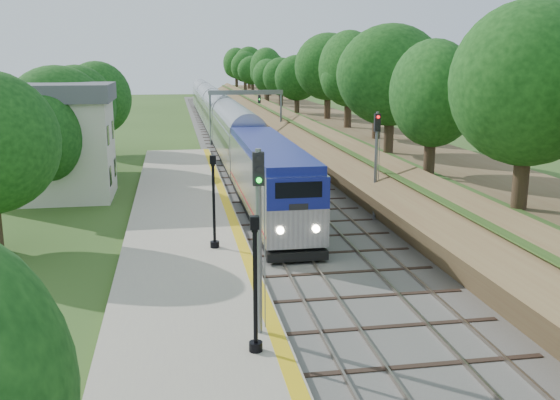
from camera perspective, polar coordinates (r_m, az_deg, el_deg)
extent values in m
cube|color=#4C4944|center=(76.16, -3.90, 5.55)|extent=(9.50, 170.00, 0.12)
cube|color=gray|center=(75.92, -5.96, 5.60)|extent=(0.08, 170.00, 0.16)
cube|color=gray|center=(76.02, -4.87, 5.63)|extent=(0.08, 170.00, 0.16)
cube|color=gray|center=(76.28, -2.94, 5.68)|extent=(0.08, 170.00, 0.16)
cube|color=gray|center=(76.46, -1.87, 5.71)|extent=(0.08, 170.00, 0.16)
cube|color=#ADA58B|center=(32.58, -8.60, -4.27)|extent=(6.40, 68.00, 0.38)
cube|color=gold|center=(32.69, -3.60, -3.73)|extent=(0.55, 68.00, 0.01)
cube|color=brown|center=(77.51, 3.13, 6.76)|extent=(9.00, 170.00, 3.00)
cube|color=brown|center=(76.77, 0.27, 6.57)|extent=(4.47, 170.00, 4.54)
cylinder|color=#332316|center=(30.08, 21.73, 1.61)|extent=(0.60, 0.60, 2.62)
sphere|color=#10380F|center=(29.65, 22.30, 8.38)|extent=(5.70, 5.70, 5.70)
cylinder|color=#332316|center=(76.95, 2.06, 8.83)|extent=(0.60, 0.60, 2.62)
sphere|color=#10380F|center=(76.78, 2.08, 11.49)|extent=(5.70, 5.70, 5.70)
cylinder|color=#332316|center=(126.24, -2.62, 10.40)|extent=(0.60, 0.60, 2.62)
sphere|color=#10380F|center=(126.14, -2.64, 12.02)|extent=(5.70, 5.70, 5.70)
cube|color=beige|center=(46.37, -20.10, 4.26)|extent=(8.00, 6.00, 6.80)
cube|color=#505258|center=(46.00, -20.48, 9.19)|extent=(8.60, 6.60, 1.20)
cube|color=black|center=(44.30, -15.24, 2.13)|extent=(0.05, 1.10, 1.30)
cube|color=black|center=(47.83, -14.85, 2.92)|extent=(0.05, 1.10, 1.30)
cube|color=black|center=(43.88, -15.45, 5.72)|extent=(0.05, 1.10, 1.30)
cube|color=black|center=(47.44, -15.04, 6.25)|extent=(0.05, 1.10, 1.30)
cylinder|color=slate|center=(70.59, -6.37, 7.41)|extent=(0.24, 0.24, 6.20)
cylinder|color=slate|center=(71.50, 0.10, 7.56)|extent=(0.24, 0.24, 6.20)
cube|color=slate|center=(70.73, -3.15, 9.80)|extent=(8.40, 0.25, 0.50)
cube|color=black|center=(70.38, -5.17, 9.14)|extent=(0.30, 0.20, 0.90)
cube|color=black|center=(70.81, -1.90, 9.21)|extent=(0.30, 0.20, 0.90)
cylinder|color=#332316|center=(42.51, -18.15, 0.71)|extent=(0.60, 0.60, 2.45)
sphere|color=#10380F|center=(41.98, -18.47, 5.15)|extent=(5.32, 5.32, 5.32)
cylinder|color=#332316|center=(58.14, -15.94, 3.98)|extent=(0.60, 0.60, 2.45)
sphere|color=#10380F|center=(57.75, -16.15, 7.24)|extent=(5.32, 5.32, 5.32)
cube|color=black|center=(38.27, -1.01, -0.93)|extent=(2.78, 17.41, 0.60)
cube|color=#B7BAC1|center=(37.84, -1.02, 2.03)|extent=(3.02, 18.14, 3.43)
cube|color=navy|center=(37.52, -1.03, 4.93)|extent=(2.90, 17.41, 0.44)
cube|color=navy|center=(28.86, 1.70, 0.55)|extent=(2.99, 0.10, 1.51)
cube|color=black|center=(28.78, 1.72, 0.93)|extent=(2.22, 0.06, 0.76)
cube|color=#A30F17|center=(38.07, -1.01, 0.32)|extent=(3.04, 17.77, 0.10)
cube|color=#B7BAC1|center=(57.25, -4.01, 5.34)|extent=(3.02, 20.15, 3.93)
cube|color=#B7BAC1|center=(77.80, -5.56, 7.30)|extent=(3.02, 20.15, 3.93)
cube|color=#B7BAC1|center=(98.43, -6.47, 8.43)|extent=(3.02, 20.15, 3.93)
cube|color=#B7BAC1|center=(119.11, -7.06, 9.17)|extent=(3.02, 20.15, 3.93)
cylinder|color=black|center=(20.86, -2.23, -13.23)|extent=(0.45, 0.45, 0.31)
cylinder|color=black|center=(20.07, -2.28, -8.12)|extent=(0.14, 0.14, 3.98)
cube|color=black|center=(19.39, -2.34, -2.06)|extent=(0.31, 0.31, 0.41)
cube|color=silver|center=(19.39, -2.34, -2.06)|extent=(0.22, 0.22, 0.31)
cylinder|color=black|center=(31.64, -5.98, -4.05)|extent=(0.46, 0.46, 0.32)
cylinder|color=black|center=(31.11, -6.07, -0.43)|extent=(0.15, 0.15, 4.11)
cube|color=black|center=(30.67, -6.17, 3.69)|extent=(0.30, 0.30, 0.42)
cube|color=silver|center=(30.67, -6.17, 3.69)|extent=(0.22, 0.22, 0.32)
cylinder|color=slate|center=(21.07, -1.95, -3.99)|extent=(0.20, 0.20, 6.44)
cube|color=black|center=(20.47, -2.00, 2.87)|extent=(0.38, 0.24, 1.11)
cylinder|color=#0CE526|center=(20.33, -1.95, 2.80)|extent=(0.18, 0.07, 0.18)
cylinder|color=slate|center=(37.59, 8.75, 3.03)|extent=(0.19, 0.19, 6.52)
cube|color=black|center=(37.23, 8.89, 7.02)|extent=(0.36, 0.23, 1.05)
cylinder|color=#FF0C0C|center=(37.10, 8.96, 6.99)|extent=(0.17, 0.06, 0.17)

